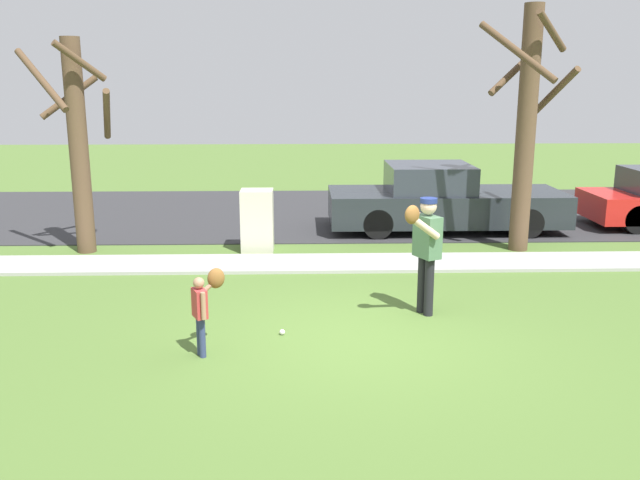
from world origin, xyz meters
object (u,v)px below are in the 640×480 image
(person_adult, at_px, (425,243))
(person_child, at_px, (205,301))
(parked_pickup_dark, at_px, (442,201))
(utility_cabinet, at_px, (257,221))
(baseball, at_px, (282,332))
(street_tree_far, at_px, (78,140))
(street_tree_near, at_px, (527,123))

(person_adult, bearing_deg, person_child, -0.97)
(person_child, distance_m, parked_pickup_dark, 8.19)
(person_adult, relative_size, person_child, 1.62)
(utility_cabinet, xyz_separation_m, parked_pickup_dark, (4.03, 1.77, 0.06))
(baseball, bearing_deg, utility_cabinet, 97.62)
(baseball, height_order, parked_pickup_dark, parked_pickup_dark)
(utility_cabinet, relative_size, street_tree_far, 0.30)
(street_tree_far, bearing_deg, street_tree_near, -0.35)
(utility_cabinet, distance_m, parked_pickup_dark, 4.40)
(person_child, height_order, parked_pickup_dark, parked_pickup_dark)
(street_tree_near, bearing_deg, street_tree_far, 179.65)
(person_child, relative_size, street_tree_far, 0.26)
(person_adult, distance_m, street_tree_near, 4.78)
(person_adult, xyz_separation_m, parked_pickup_dark, (1.39, 5.59, -0.39))
(baseball, bearing_deg, person_child, -146.68)
(person_adult, xyz_separation_m, street_tree_near, (2.58, 3.76, 1.45))
(person_adult, relative_size, baseball, 23.06)
(baseball, relative_size, street_tree_near, 0.02)
(baseball, height_order, utility_cabinet, utility_cabinet)
(baseball, xyz_separation_m, parked_pickup_dark, (3.41, 6.34, 0.64))
(street_tree_far, distance_m, parked_pickup_dark, 7.77)
(street_tree_far, xyz_separation_m, parked_pickup_dark, (7.40, 1.78, -1.54))
(person_child, xyz_separation_m, parked_pickup_dark, (4.34, 6.95, -0.01))
(baseball, relative_size, utility_cabinet, 0.06)
(street_tree_far, bearing_deg, baseball, -48.86)
(street_tree_near, xyz_separation_m, parked_pickup_dark, (-1.19, 1.83, -1.84))
(person_child, distance_m, street_tree_far, 6.21)
(person_adult, height_order, baseball, person_adult)
(baseball, distance_m, street_tree_near, 6.91)
(baseball, bearing_deg, street_tree_near, 44.45)
(person_adult, height_order, street_tree_near, street_tree_near)
(utility_cabinet, height_order, street_tree_near, street_tree_near)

